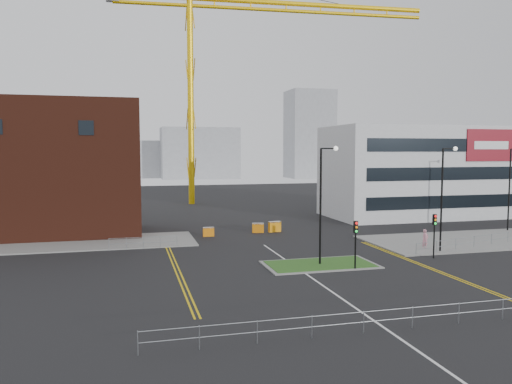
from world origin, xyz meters
TOP-DOWN VIEW (x-y plane):
  - ground at (0.00, 0.00)m, footprint 200.00×200.00m
  - pavement_left at (-20.00, 22.00)m, footprint 28.00×8.00m
  - pavement_right at (22.00, 14.00)m, footprint 24.00×10.00m
  - island_kerb at (2.00, 8.00)m, footprint 8.60×4.60m
  - grass_island at (2.00, 8.00)m, footprint 8.00×4.00m
  - brick_building at (-22.97, 28.00)m, footprint 24.20×10.07m
  - office_block at (26.01, 31.97)m, footprint 25.00×12.20m
  - tower_crane at (3.85, 54.61)m, footprint 52.95×4.53m
  - streetlamp_island at (2.22, 8.00)m, footprint 1.46×0.36m
  - streetlamp_right_near at (14.22, 10.00)m, footprint 1.46×0.36m
  - streetlamp_right_far at (28.22, 18.00)m, footprint 1.46×0.36m
  - traffic_light_island at (4.00, 5.98)m, footprint 0.28×0.33m
  - traffic_light_right at (12.00, 7.98)m, footprint 0.28×0.33m
  - railing_front at (0.00, -6.00)m, footprint 24.05×0.05m
  - railing_left at (-11.00, 18.00)m, footprint 6.05×0.05m
  - railing_right at (20.50, 11.50)m, footprint 19.05×5.05m
  - centre_line at (0.00, 2.00)m, footprint 0.15×30.00m
  - yellow_left_a at (-9.00, 10.00)m, footprint 0.12×24.00m
  - yellow_left_b at (-8.70, 10.00)m, footprint 0.12×24.00m
  - yellow_right_a at (9.50, 6.00)m, footprint 0.12×20.00m
  - yellow_right_b at (9.80, 6.00)m, footprint 0.12×20.00m
  - skyline_a at (-40.00, 120.00)m, footprint 18.00×12.00m
  - skyline_b at (10.00, 130.00)m, footprint 24.00×12.00m
  - skyline_c at (45.00, 125.00)m, footprint 14.00×12.00m
  - skyline_d at (-8.00, 140.00)m, footprint 30.00×12.00m
  - pedestrian at (13.39, 11.35)m, footprint 0.75×0.57m
  - barrier_left at (-4.30, 22.99)m, footprint 1.15×0.41m
  - barrier_mid at (1.25, 24.00)m, footprint 1.30×0.64m
  - barrier_right at (3.12, 24.00)m, footprint 1.43×0.71m

SIDE VIEW (x-z plane):
  - ground at x=0.00m, z-range 0.00..0.00m
  - centre_line at x=0.00m, z-range 0.00..0.01m
  - yellow_left_a at x=-9.00m, z-range 0.00..0.01m
  - yellow_left_b at x=-8.70m, z-range 0.00..0.01m
  - yellow_right_a at x=9.50m, z-range 0.00..0.01m
  - yellow_right_b at x=9.80m, z-range 0.00..0.01m
  - island_kerb at x=2.00m, z-range 0.00..0.08m
  - pavement_left at x=-20.00m, z-range 0.00..0.12m
  - pavement_right at x=22.00m, z-range 0.00..0.12m
  - grass_island at x=2.00m, z-range 0.00..0.12m
  - barrier_left at x=-4.30m, z-range 0.04..1.00m
  - barrier_mid at x=1.25m, z-range 0.04..1.09m
  - barrier_right at x=3.12m, z-range 0.05..1.20m
  - railing_left at x=-11.00m, z-range 0.19..1.29m
  - railing_right at x=20.50m, z-range 0.23..1.33m
  - railing_front at x=0.00m, z-range 0.23..1.33m
  - pedestrian at x=13.39m, z-range 0.00..1.83m
  - traffic_light_island at x=4.00m, z-range 0.74..4.39m
  - traffic_light_right at x=12.00m, z-range 0.74..4.39m
  - streetlamp_island at x=2.22m, z-range 0.82..10.00m
  - streetlamp_right_near at x=14.22m, z-range 0.82..10.00m
  - streetlamp_right_far at x=28.22m, z-range 0.82..10.00m
  - skyline_d at x=-8.00m, z-range 0.00..12.00m
  - office_block at x=26.01m, z-range 0.00..12.00m
  - brick_building at x=-22.97m, z-range -0.27..13.97m
  - skyline_b at x=10.00m, z-range 0.00..16.00m
  - skyline_a at x=-40.00m, z-range 0.00..22.00m
  - skyline_c at x=45.00m, z-range 0.00..28.00m
  - tower_crane at x=3.85m, z-range 7.13..44.45m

